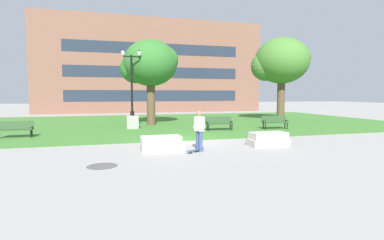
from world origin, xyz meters
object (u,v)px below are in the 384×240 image
park_bench_near_right (15,128)px  park_bench_far_left (275,121)px  lamp_post_left (132,113)px  concrete_block_left (268,139)px  concrete_block_center (162,144)px  skateboard (195,150)px  person_skateboarder (199,128)px  park_bench_near_left (219,122)px

park_bench_near_right → park_bench_far_left: bearing=-0.6°
lamp_post_left → concrete_block_left: bearing=-58.0°
park_bench_far_left → lamp_post_left: bearing=162.6°
park_bench_near_right → lamp_post_left: 7.12m
park_bench_far_left → lamp_post_left: lamp_post_left is taller
concrete_block_left → park_bench_near_right: (-12.04, 6.01, 0.23)m
park_bench_near_right → concrete_block_center: bearing=-40.1°
park_bench_far_left → park_bench_near_right: bearing=179.4°
concrete_block_center → skateboard: concrete_block_center is taller
concrete_block_center → concrete_block_left: size_ratio=1.00×
concrete_block_left → lamp_post_left: (-5.51, 8.80, 0.81)m
concrete_block_center → person_skateboarder: size_ratio=1.05×
concrete_block_left → skateboard: bearing=-171.5°
concrete_block_center → park_bench_far_left: bearing=33.2°
park_bench_far_left → lamp_post_left: (-9.38, 2.95, 0.57)m
person_skateboarder → concrete_block_center: bearing=163.1°
park_bench_near_left → lamp_post_left: 6.07m
concrete_block_center → skateboard: size_ratio=1.86×
concrete_block_center → park_bench_near_right: (-7.07, 5.95, 0.23)m
skateboard → park_bench_far_left: bearing=40.3°
park_bench_near_right → park_bench_near_left: bearing=0.7°
concrete_block_center → skateboard: bearing=-25.8°
park_bench_near_left → person_skateboarder: bearing=-117.4°
person_skateboarder → park_bench_near_right: 10.71m
skateboard → park_bench_near_right: 10.63m
skateboard → lamp_post_left: size_ratio=0.18×
skateboard → park_bench_far_left: 9.93m
concrete_block_left → skateboard: (-3.69, -0.55, -0.22)m
concrete_block_center → lamp_post_left: (-0.54, 8.74, 0.81)m
concrete_block_center → lamp_post_left: size_ratio=0.33×
person_skateboarder → park_bench_far_left: (7.33, 6.25, -0.43)m
concrete_block_left → park_bench_near_left: size_ratio=0.99×
park_bench_near_left → park_bench_near_right: bearing=-179.3°
park_bench_near_left → park_bench_near_right: 11.96m
person_skateboarder → park_bench_far_left: person_skateboarder is taller
person_skateboarder → skateboard: bearing=-145.5°
person_skateboarder → skateboard: size_ratio=1.77×
concrete_block_center → park_bench_near_right: park_bench_near_right is taller
park_bench_near_left → park_bench_far_left: bearing=-4.3°
park_bench_near_left → skateboard: bearing=-118.4°
park_bench_near_right → lamp_post_left: lamp_post_left is taller
concrete_block_left → person_skateboarder: person_skateboarder is taller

